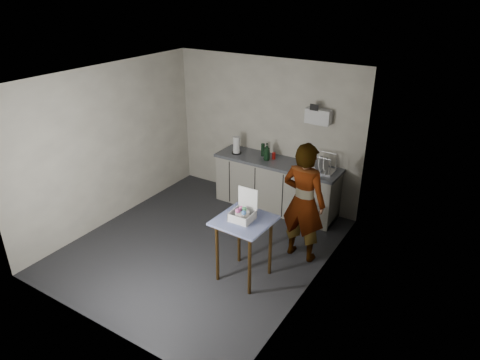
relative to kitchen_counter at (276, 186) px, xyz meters
The scene contains 15 objects.
ground 1.80m from the kitchen_counter, 103.24° to the right, with size 4.00×4.00×0.00m, color #26262B.
wall_back 1.00m from the kitchen_counter, 144.05° to the left, with size 3.60×0.02×2.60m, color #B9B2A1.
wall_right 2.36m from the kitchen_counter, 50.73° to the right, with size 0.02×4.00×2.60m, color #B9B2A1.
wall_left 2.91m from the kitchen_counter, 142.18° to the right, with size 0.02×4.00×2.60m, color #B9B2A1.
ceiling 2.78m from the kitchen_counter, 103.24° to the right, with size 3.60×4.00×0.01m, color white.
kitchen_counter is the anchor object (origin of this frame).
wall_shelf 1.47m from the kitchen_counter, 20.15° to the left, with size 0.42×0.18×0.37m.
side_table 2.10m from the kitchen_counter, 74.56° to the right, with size 0.73×0.73×0.91m.
standing_man 1.57m from the kitchen_counter, 48.15° to the right, with size 0.65×0.43×1.79m, color #B2A593.
soap_bottle 0.66m from the kitchen_counter, 165.23° to the right, with size 0.12×0.12×0.31m, color black.
soda_can 0.55m from the kitchen_counter, 149.40° to the left, with size 0.06×0.06×0.12m, color red.
dark_bottle 0.69m from the kitchen_counter, 165.06° to the left, with size 0.07×0.07×0.23m, color black.
paper_towel 1.02m from the kitchen_counter, behind, with size 0.18×0.18×0.31m.
dish_rack 0.97m from the kitchen_counter, ahead, with size 0.42×0.31×0.29m.
bakery_box 2.14m from the kitchen_counter, 75.14° to the right, with size 0.29×0.30×0.40m.
Camera 1 is at (3.46, -4.42, 3.75)m, focal length 32.00 mm.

